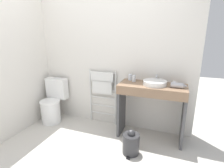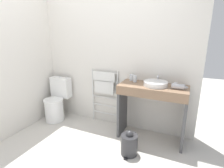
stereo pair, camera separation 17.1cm
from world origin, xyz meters
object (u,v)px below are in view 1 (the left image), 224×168
object	(u,v)px
cup_near_wall	(130,77)
towel_radiator	(102,86)
cup_near_edge	(134,78)
sink_basin	(155,83)
toilet	(53,104)
hair_dryer	(178,85)
trash_bin	(131,143)

from	to	relation	value
cup_near_wall	towel_radiator	bearing A→B (deg)	176.37
cup_near_wall	cup_near_edge	size ratio (longest dim) A/B	0.99
sink_basin	toilet	bearing A→B (deg)	-178.21
toilet	hair_dryer	distance (m)	2.27
hair_dryer	trash_bin	bearing A→B (deg)	-139.13
cup_near_edge	toilet	bearing A→B (deg)	-174.57
cup_near_wall	hair_dryer	bearing A→B (deg)	-13.37
towel_radiator	cup_near_wall	xyz separation A→B (m)	(0.52, -0.03, 0.22)
towel_radiator	hair_dryer	world-z (taller)	towel_radiator
cup_near_wall	trash_bin	size ratio (longest dim) A/B	0.27
sink_basin	cup_near_edge	size ratio (longest dim) A/B	3.43
cup_near_wall	trash_bin	world-z (taller)	cup_near_wall
towel_radiator	sink_basin	world-z (taller)	towel_radiator
cup_near_wall	cup_near_edge	distance (m)	0.10
cup_near_edge	hair_dryer	world-z (taller)	cup_near_edge
toilet	hair_dryer	size ratio (longest dim) A/B	3.65
sink_basin	trash_bin	size ratio (longest dim) A/B	0.95
toilet	towel_radiator	world-z (taller)	towel_radiator
sink_basin	hair_dryer	size ratio (longest dim) A/B	1.56
toilet	cup_near_wall	distance (m)	1.58
towel_radiator	cup_near_edge	size ratio (longest dim) A/B	9.95
towel_radiator	sink_basin	size ratio (longest dim) A/B	2.90
hair_dryer	trash_bin	world-z (taller)	hair_dryer
toilet	towel_radiator	size ratio (longest dim) A/B	0.81
toilet	cup_near_edge	size ratio (longest dim) A/B	8.04
cup_near_wall	trash_bin	bearing A→B (deg)	-72.56
toilet	towel_radiator	bearing A→B (deg)	14.52
toilet	cup_near_wall	bearing A→B (deg)	8.17
towel_radiator	cup_near_edge	distance (m)	0.64
toilet	cup_near_edge	bearing A→B (deg)	5.43
hair_dryer	cup_near_edge	bearing A→B (deg)	170.26
towel_radiator	trash_bin	world-z (taller)	towel_radiator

